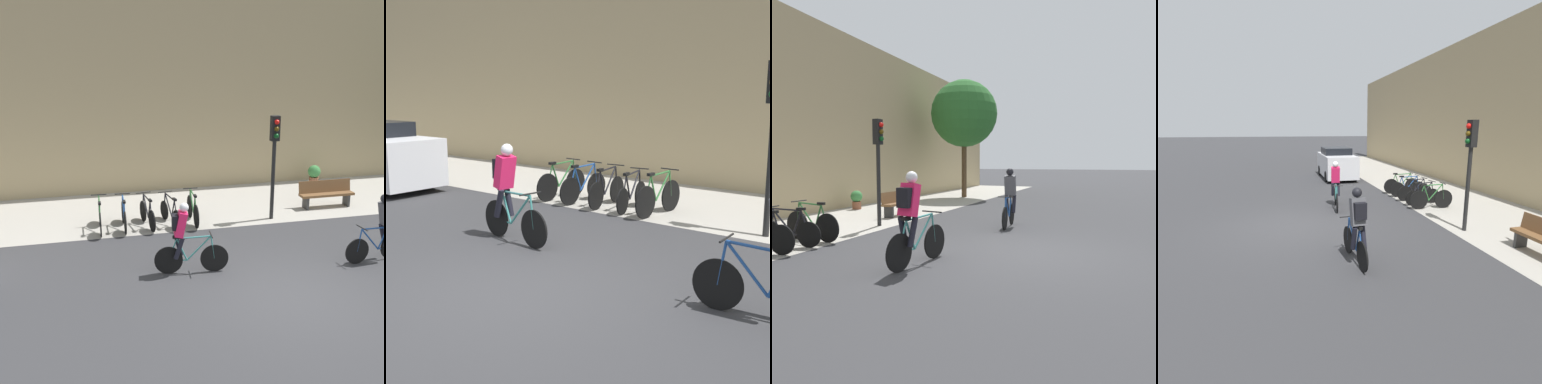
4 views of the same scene
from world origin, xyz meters
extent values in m
plane|color=#333335|center=(0.00, 0.00, 0.00)|extent=(200.00, 200.00, 0.00)
cube|color=#A39E93|center=(0.00, 6.75, 0.00)|extent=(44.00, 4.50, 0.01)
cylinder|color=black|center=(-1.20, 1.63, 0.35)|extent=(0.69, 0.12, 0.69)
cylinder|color=black|center=(-2.31, 1.77, 0.35)|extent=(0.69, 0.12, 0.69)
cylinder|color=teal|center=(-1.58, 1.68, 0.63)|extent=(0.61, 0.12, 0.63)
cylinder|color=teal|center=(-1.99, 1.73, 0.61)|extent=(0.29, 0.08, 0.58)
cylinder|color=teal|center=(-1.70, 1.69, 0.91)|extent=(0.83, 0.14, 0.07)
cylinder|color=teal|center=(-2.09, 1.74, 0.34)|extent=(0.45, 0.09, 0.05)
cylinder|color=teal|center=(-2.21, 1.76, 0.62)|extent=(0.23, 0.06, 0.56)
cylinder|color=teal|center=(-1.24, 1.63, 0.64)|extent=(0.13, 0.05, 0.59)
cylinder|color=black|center=(-1.29, 1.64, 0.97)|extent=(0.09, 0.46, 0.03)
cube|color=black|center=(-2.11, 1.74, 0.94)|extent=(0.21, 0.10, 0.06)
cube|color=#EA1E56|center=(-2.01, 1.73, 1.27)|extent=(0.36, 0.36, 0.63)
sphere|color=silver|center=(-1.93, 1.72, 1.68)|extent=(0.25, 0.25, 0.22)
cylinder|color=black|center=(-2.07, 1.63, 0.69)|extent=(0.29, 0.14, 0.56)
cylinder|color=black|center=(-2.05, 1.85, 0.69)|extent=(0.25, 0.14, 0.56)
cube|color=black|center=(-2.15, 1.75, 1.32)|extent=(0.17, 0.28, 0.36)
cylinder|color=black|center=(2.42, 1.19, 0.33)|extent=(0.67, 0.08, 0.67)
cylinder|color=#1E478C|center=(2.77, 1.21, 0.61)|extent=(0.57, 0.08, 0.62)
cylinder|color=#1E478C|center=(2.89, 1.22, 0.90)|extent=(0.77, 0.09, 0.07)
cylinder|color=#1E478C|center=(2.46, 1.19, 0.62)|extent=(0.12, 0.04, 0.59)
cylinder|color=black|center=(2.50, 1.19, 0.95)|extent=(0.06, 0.46, 0.03)
cylinder|color=black|center=(-3.64, 5.72, 0.35)|extent=(0.07, 0.71, 0.71)
cylinder|color=black|center=(-3.69, 4.69, 0.35)|extent=(0.07, 0.71, 0.71)
cylinder|color=#2D6B33|center=(-3.65, 5.37, 0.63)|extent=(0.07, 0.56, 0.62)
cylinder|color=#2D6B33|center=(-3.67, 4.99, 0.62)|extent=(0.05, 0.26, 0.58)
cylinder|color=#2D6B33|center=(-3.66, 5.25, 0.92)|extent=(0.08, 0.76, 0.07)
cylinder|color=#2D6B33|center=(-3.68, 4.90, 0.34)|extent=(0.05, 0.41, 0.05)
cylinder|color=#2D6B33|center=(-3.68, 4.78, 0.63)|extent=(0.04, 0.22, 0.56)
cylinder|color=#2D6B33|center=(-3.64, 5.67, 0.64)|extent=(0.04, 0.12, 0.59)
cylinder|color=black|center=(-3.64, 5.63, 0.97)|extent=(0.46, 0.05, 0.03)
cube|color=black|center=(-3.68, 4.88, 0.94)|extent=(0.09, 0.20, 0.06)
cylinder|color=black|center=(-2.93, 5.69, 0.34)|extent=(0.07, 0.68, 0.68)
cylinder|color=black|center=(-2.98, 4.71, 0.34)|extent=(0.07, 0.68, 0.68)
cylinder|color=#1E478C|center=(-2.95, 5.36, 0.62)|extent=(0.07, 0.54, 0.62)
cylinder|color=#1E478C|center=(-2.97, 5.00, 0.60)|extent=(0.05, 0.26, 0.58)
cylinder|color=#1E478C|center=(-2.95, 5.25, 0.90)|extent=(0.08, 0.73, 0.07)
cylinder|color=#1E478C|center=(-2.97, 4.91, 0.33)|extent=(0.05, 0.40, 0.05)
cylinder|color=#1E478C|center=(-2.97, 4.80, 0.61)|extent=(0.04, 0.21, 0.56)
cylinder|color=#1E478C|center=(-2.93, 5.65, 0.63)|extent=(0.04, 0.12, 0.58)
cylinder|color=black|center=(-2.93, 5.62, 0.96)|extent=(0.46, 0.05, 0.03)
cube|color=black|center=(-2.97, 4.89, 0.93)|extent=(0.09, 0.20, 0.06)
cylinder|color=black|center=(-2.30, 5.70, 0.33)|extent=(0.11, 0.65, 0.65)
cylinder|color=black|center=(-2.19, 4.71, 0.33)|extent=(0.11, 0.65, 0.65)
cylinder|color=black|center=(-2.26, 5.36, 0.61)|extent=(0.10, 0.55, 0.62)
cylinder|color=black|center=(-2.22, 5.00, 0.59)|extent=(0.07, 0.26, 0.58)
cylinder|color=black|center=(-2.25, 5.25, 0.89)|extent=(0.12, 0.74, 0.07)
cylinder|color=black|center=(-2.21, 4.91, 0.32)|extent=(0.08, 0.40, 0.05)
cylinder|color=black|center=(-2.20, 4.80, 0.60)|extent=(0.06, 0.21, 0.56)
cylinder|color=black|center=(-2.30, 5.66, 0.62)|extent=(0.05, 0.12, 0.58)
cylinder|color=black|center=(-2.29, 5.62, 0.95)|extent=(0.46, 0.08, 0.03)
cube|color=black|center=(-2.21, 4.89, 0.92)|extent=(0.10, 0.21, 0.06)
cylinder|color=black|center=(-1.63, 5.70, 0.30)|extent=(0.14, 0.60, 0.60)
cylinder|color=black|center=(-1.45, 4.70, 0.30)|extent=(0.14, 0.60, 0.60)
cylinder|color=black|center=(-1.57, 5.36, 0.58)|extent=(0.14, 0.56, 0.62)
cylinder|color=black|center=(-1.50, 4.99, 0.57)|extent=(0.09, 0.26, 0.58)
cylinder|color=black|center=(-1.55, 5.25, 0.87)|extent=(0.17, 0.75, 0.07)
cylinder|color=black|center=(-1.48, 4.90, 0.29)|extent=(0.10, 0.41, 0.05)
cylinder|color=black|center=(-1.46, 4.79, 0.58)|extent=(0.07, 0.22, 0.56)
cylinder|color=black|center=(-1.62, 5.66, 0.59)|extent=(0.06, 0.12, 0.59)
cylinder|color=black|center=(-1.61, 5.62, 0.92)|extent=(0.46, 0.11, 0.03)
cube|color=black|center=(-1.48, 4.88, 0.89)|extent=(0.11, 0.21, 0.06)
cylinder|color=black|center=(-0.81, 5.71, 0.36)|extent=(0.07, 0.72, 0.72)
cylinder|color=black|center=(-0.86, 4.70, 0.36)|extent=(0.07, 0.72, 0.72)
cylinder|color=#2D6B33|center=(-0.83, 5.36, 0.64)|extent=(0.06, 0.55, 0.62)
cylinder|color=#2D6B33|center=(-0.84, 4.99, 0.63)|extent=(0.05, 0.26, 0.58)
cylinder|color=#2D6B33|center=(-0.83, 5.25, 0.92)|extent=(0.07, 0.75, 0.07)
cylinder|color=#2D6B33|center=(-0.85, 4.90, 0.35)|extent=(0.05, 0.40, 0.05)
cylinder|color=#2D6B33|center=(-0.85, 4.79, 0.63)|extent=(0.04, 0.21, 0.56)
cylinder|color=#2D6B33|center=(-0.81, 5.67, 0.65)|extent=(0.04, 0.12, 0.58)
cylinder|color=black|center=(-0.81, 5.63, 0.98)|extent=(0.46, 0.05, 0.03)
cube|color=black|center=(-0.85, 4.88, 0.95)|extent=(0.09, 0.20, 0.06)
cylinder|color=black|center=(-7.46, 3.90, 0.31)|extent=(0.62, 0.20, 0.62)
camera|label=1|loc=(-4.66, -9.90, 5.56)|focal=50.00mm
camera|label=2|loc=(5.09, -4.86, 2.75)|focal=50.00mm
camera|label=3|loc=(-7.90, -1.75, 1.94)|focal=35.00mm
camera|label=4|loc=(9.19, -0.39, 3.03)|focal=28.00mm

